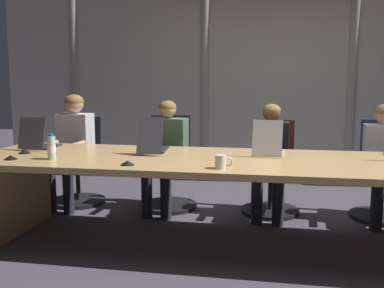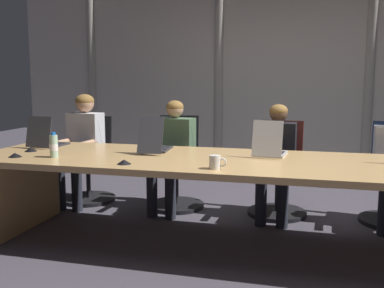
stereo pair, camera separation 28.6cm
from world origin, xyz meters
TOP-DOWN VIEW (x-y plane):
  - ground_plane at (0.00, 0.00)m, footprint 15.37×15.37m
  - conference_table at (0.00, 0.00)m, footprint 4.96×1.17m
  - curtain_backdrop at (0.00, 2.57)m, footprint 7.69×0.17m
  - laptop_left_end at (-2.13, 0.23)m, footprint 0.25×0.38m
  - laptop_left_mid at (-1.03, 0.22)m, footprint 0.25×0.50m
  - laptop_center at (-0.03, 0.25)m, footprint 0.28×0.40m
  - office_chair_left_end at (-2.13, 1.06)m, footprint 0.60×0.61m
  - office_chair_left_mid at (-1.08, 1.06)m, footprint 0.60×0.61m
  - office_chair_center at (0.01, 1.06)m, footprint 0.60×0.60m
  - person_left_end at (-2.13, 0.90)m, footprint 0.39×0.56m
  - person_left_mid at (-1.09, 0.90)m, footprint 0.44×0.57m
  - person_center at (-0.01, 0.89)m, footprint 0.38×0.56m
  - water_bottle_primary at (-1.75, -0.27)m, footprint 0.07×0.07m
  - coffee_mug_near at (-0.36, -0.41)m, footprint 0.13×0.08m
  - conference_mic_left_side at (-2.07, -0.34)m, footprint 0.11×0.11m
  - conference_mic_middle at (-2.12, -0.05)m, footprint 0.11×0.11m
  - conference_mic_right_side at (-1.07, -0.40)m, footprint 0.11×0.11m

SIDE VIEW (x-z plane):
  - ground_plane at x=0.00m, z-range 0.00..0.00m
  - office_chair_center at x=0.01m, z-range -0.12..0.84m
  - office_chair_left_end at x=-2.13m, z-range -0.12..0.84m
  - office_chair_left_mid at x=-1.08m, z-range -0.12..0.86m
  - conference_table at x=0.00m, z-range 0.24..0.98m
  - person_center at x=-0.01m, z-range 0.07..1.21m
  - person_left_mid at x=-1.09m, z-range 0.08..1.24m
  - person_left_end at x=-2.13m, z-range 0.09..1.31m
  - conference_mic_left_side at x=-2.07m, z-range 0.74..0.77m
  - conference_mic_middle at x=-2.12m, z-range 0.74..0.77m
  - conference_mic_right_side at x=-1.07m, z-range 0.74..0.77m
  - coffee_mug_near at x=-0.36m, z-range 0.74..0.84m
  - laptop_left_end at x=-2.13m, z-range 0.65..0.94m
  - laptop_center at x=-0.03m, z-range 0.64..0.95m
  - laptop_left_mid at x=-1.03m, z-range 0.64..0.96m
  - water_bottle_primary at x=-1.75m, z-range 0.73..0.93m
  - curtain_backdrop at x=0.00m, z-range 0.00..2.97m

